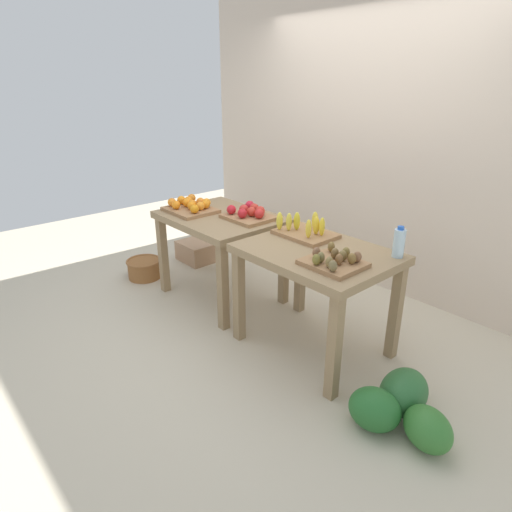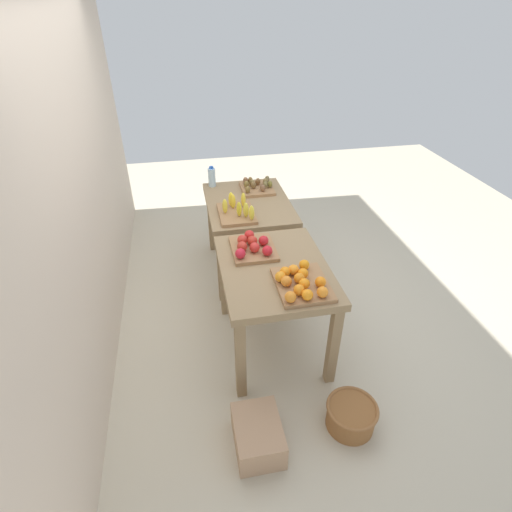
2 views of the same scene
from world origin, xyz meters
The scene contains 12 objects.
ground_plane centered at (0.00, 0.00, 0.00)m, with size 8.00×8.00×0.00m, color beige.
back_wall centered at (0.00, 1.35, 1.50)m, with size 4.40×0.12×3.00m, color beige.
display_table_left centered at (-0.56, 0.00, 0.67)m, with size 1.04×0.80×0.79m.
display_table_right centered at (0.56, 0.00, 0.67)m, with size 1.04×0.80×0.79m.
orange_bin centered at (-0.84, -0.12, 0.83)m, with size 0.45×0.37×0.11m.
apple_bin centered at (-0.32, 0.12, 0.83)m, with size 0.40×0.35×0.11m.
banana_crate centered at (0.30, 0.15, 0.83)m, with size 0.44×0.32×0.17m.
kiwi_bin centered at (0.81, -0.14, 0.83)m, with size 0.36×0.32×0.10m.
water_bottle centered at (1.00, 0.30, 0.89)m, with size 0.08×0.08×0.21m.
watermelon_pile centered at (1.44, -0.23, 0.13)m, with size 0.64×0.61×0.27m.
wicker_basket centered at (-1.42, -0.35, 0.10)m, with size 0.35×0.35×0.20m.
cardboard_produce_box centered at (-1.45, 0.30, 0.11)m, with size 0.40×0.30×0.22m, color tan.
Camera 1 is at (2.40, -2.19, 1.89)m, focal length 30.61 mm.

